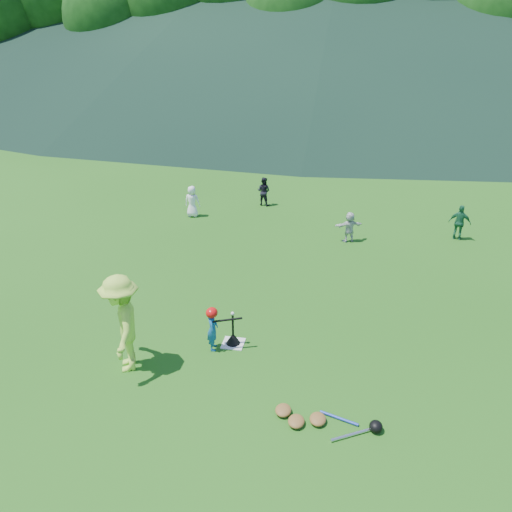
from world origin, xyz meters
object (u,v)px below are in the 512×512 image
(equipment_pile, at_px, (318,420))
(batter_child, at_px, (212,329))
(home_plate, at_px, (233,343))
(fielder_a, at_px, (192,201))
(fielder_c, at_px, (460,223))
(fielder_d, at_px, (349,227))
(adult_coach, at_px, (122,324))
(fielder_b, at_px, (264,191))
(batting_tee, at_px, (233,339))

(equipment_pile, bearing_deg, batter_child, 143.08)
(home_plate, bearing_deg, fielder_a, 113.66)
(batter_child, distance_m, fielder_c, 9.25)
(home_plate, height_order, fielder_d, fielder_d)
(adult_coach, bearing_deg, fielder_c, 114.90)
(fielder_a, height_order, fielder_b, fielder_a)
(fielder_b, bearing_deg, home_plate, 111.08)
(fielder_a, bearing_deg, adult_coach, 100.38)
(home_plate, relative_size, batting_tee, 0.66)
(adult_coach, relative_size, fielder_b, 1.86)
(fielder_a, height_order, fielder_c, fielder_c)
(batter_child, bearing_deg, adult_coach, 108.13)
(batting_tee, height_order, equipment_pile, batting_tee)
(fielder_a, bearing_deg, fielder_b, -141.46)
(adult_coach, bearing_deg, equipment_pile, 55.48)
(batting_tee, relative_size, equipment_pile, 0.38)
(fielder_d, height_order, equipment_pile, fielder_d)
(fielder_a, relative_size, fielder_d, 1.15)
(home_plate, relative_size, fielder_d, 0.47)
(home_plate, height_order, batter_child, batter_child)
(fielder_c, bearing_deg, adult_coach, 62.24)
(adult_coach, height_order, fielder_a, adult_coach)
(fielder_b, bearing_deg, batting_tee, 111.08)
(fielder_b, xyz_separation_m, equipment_pile, (2.89, -10.91, -0.46))
(batter_child, xyz_separation_m, fielder_c, (5.93, 7.10, 0.09))
(adult_coach, bearing_deg, batting_tee, 99.48)
(equipment_pile, bearing_deg, batting_tee, 134.49)
(home_plate, distance_m, equipment_pile, 2.75)
(fielder_b, height_order, batting_tee, fielder_b)
(fielder_d, distance_m, batting_tee, 6.45)
(fielder_c, relative_size, batting_tee, 1.63)
(fielder_d, xyz_separation_m, equipment_pile, (-0.30, -8.01, -0.41))
(fielder_b, height_order, equipment_pile, fielder_b)
(batter_child, distance_m, batting_tee, 0.55)
(adult_coach, xyz_separation_m, fielder_a, (-1.34, 8.41, -0.44))
(batter_child, bearing_deg, fielder_c, -53.33)
(fielder_c, bearing_deg, home_plate, 65.99)
(fielder_d, bearing_deg, fielder_a, -36.31)
(equipment_pile, bearing_deg, fielder_c, 67.61)
(batter_child, relative_size, batting_tee, 1.38)
(equipment_pile, bearing_deg, fielder_d, 87.86)
(fielder_b, bearing_deg, fielder_d, 152.62)
(batter_child, relative_size, fielder_c, 0.85)
(fielder_d, height_order, batting_tee, fielder_d)
(fielder_a, bearing_deg, batter_child, 111.92)
(adult_coach, bearing_deg, fielder_a, 166.69)
(fielder_a, distance_m, fielder_c, 8.76)
(batter_child, bearing_deg, fielder_b, -9.73)
(fielder_b, xyz_separation_m, fielder_d, (3.19, -2.90, -0.06))
(fielder_a, distance_m, fielder_b, 2.78)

